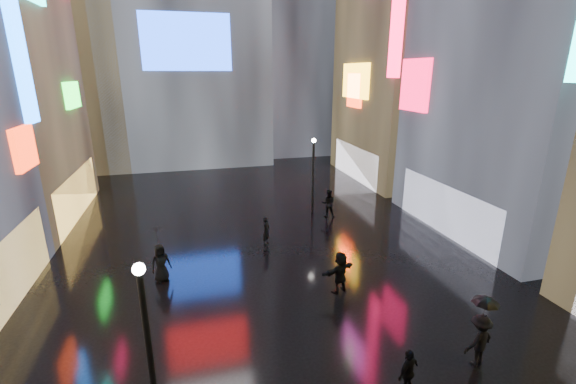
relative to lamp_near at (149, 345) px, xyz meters
name	(u,v)px	position (x,y,z in m)	size (l,w,h in m)	color
ground	(255,232)	(4.89, 13.05, -2.94)	(140.00, 140.00, 0.00)	black
building_right_far	(416,15)	(20.86, 23.04, 11.03)	(10.28, 12.00, 28.00)	black
tower_flank_right	(289,4)	(13.89, 39.05, 14.06)	(12.00, 12.00, 34.00)	black
tower_flank_left	(66,32)	(-9.11, 35.05, 10.06)	(10.00, 10.00, 26.00)	black
lamp_near	(149,345)	(0.00, 0.00, 0.00)	(0.30, 0.30, 5.20)	black
lamp_far	(313,171)	(9.40, 15.49, 0.00)	(0.30, 0.30, 5.20)	black
pedestrian_2	(479,340)	(10.13, 0.17, -2.02)	(1.20, 0.69, 1.85)	black
pedestrian_3	(408,372)	(7.20, -0.36, -2.16)	(0.92, 0.38, 1.57)	black
pedestrian_4	(161,263)	(-0.32, 8.48, -2.03)	(0.90, 0.58, 1.84)	black
pedestrian_5	(340,272)	(7.38, 5.49, -1.99)	(1.77, 0.56, 1.91)	black
pedestrian_6	(266,231)	(5.23, 11.16, -2.13)	(0.60, 0.39, 1.63)	black
pedestrian_7	(328,203)	(10.16, 14.42, -1.99)	(0.93, 0.72, 1.90)	black
umbrella_1	(485,306)	(10.13, 0.17, -0.73)	(0.82, 0.82, 0.72)	black
umbrella_2	(158,236)	(-0.32, 8.48, -0.67)	(0.95, 0.97, 0.87)	black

